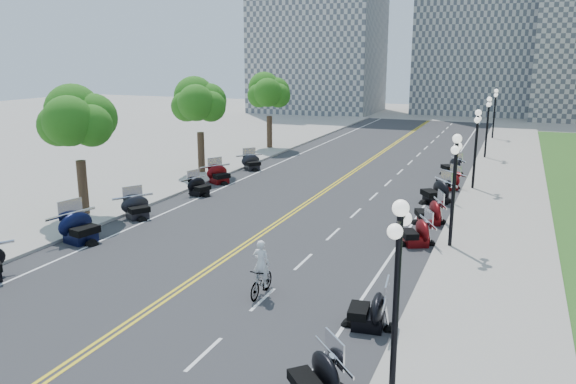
% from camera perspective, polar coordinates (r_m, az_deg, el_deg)
% --- Properties ---
extents(ground, '(160.00, 160.00, 0.00)m').
position_cam_1_polar(ground, '(24.65, -5.44, -6.08)').
color(ground, gray).
extents(road, '(16.00, 90.00, 0.01)m').
position_cam_1_polar(road, '(33.43, 2.54, -0.72)').
color(road, '#333335').
rests_on(road, ground).
extents(centerline_yellow_a, '(0.12, 90.00, 0.00)m').
position_cam_1_polar(centerline_yellow_a, '(33.46, 2.34, -0.69)').
color(centerline_yellow_a, yellow).
rests_on(centerline_yellow_a, road).
extents(centerline_yellow_b, '(0.12, 90.00, 0.00)m').
position_cam_1_polar(centerline_yellow_b, '(33.38, 2.73, -0.73)').
color(centerline_yellow_b, yellow).
rests_on(centerline_yellow_b, road).
extents(edge_line_north, '(0.12, 90.00, 0.00)m').
position_cam_1_polar(edge_line_north, '(31.91, 13.41, -1.78)').
color(edge_line_north, white).
rests_on(edge_line_north, road).
extents(edge_line_south, '(0.12, 90.00, 0.00)m').
position_cam_1_polar(edge_line_south, '(36.03, -7.08, 0.26)').
color(edge_line_south, white).
rests_on(edge_line_south, road).
extents(lane_dash_4, '(0.12, 2.00, 0.00)m').
position_cam_1_polar(lane_dash_4, '(16.86, -8.52, -15.96)').
color(lane_dash_4, white).
rests_on(lane_dash_4, road).
extents(lane_dash_5, '(0.12, 2.00, 0.00)m').
position_cam_1_polar(lane_dash_5, '(20.00, -2.57, -10.84)').
color(lane_dash_5, white).
rests_on(lane_dash_5, road).
extents(lane_dash_6, '(0.12, 2.00, 0.00)m').
position_cam_1_polar(lane_dash_6, '(23.41, 1.57, -7.08)').
color(lane_dash_6, white).
rests_on(lane_dash_6, road).
extents(lane_dash_7, '(0.12, 2.00, 0.00)m').
position_cam_1_polar(lane_dash_7, '(26.98, 4.60, -4.28)').
color(lane_dash_7, white).
rests_on(lane_dash_7, road).
extents(lane_dash_8, '(0.12, 2.00, 0.00)m').
position_cam_1_polar(lane_dash_8, '(30.65, 6.90, -2.13)').
color(lane_dash_8, white).
rests_on(lane_dash_8, road).
extents(lane_dash_9, '(0.12, 2.00, 0.00)m').
position_cam_1_polar(lane_dash_9, '(34.40, 8.69, -0.44)').
color(lane_dash_9, white).
rests_on(lane_dash_9, road).
extents(lane_dash_10, '(0.12, 2.00, 0.00)m').
position_cam_1_polar(lane_dash_10, '(38.20, 10.13, 0.92)').
color(lane_dash_10, white).
rests_on(lane_dash_10, road).
extents(lane_dash_11, '(0.12, 2.00, 0.00)m').
position_cam_1_polar(lane_dash_11, '(42.04, 11.31, 2.02)').
color(lane_dash_11, white).
rests_on(lane_dash_11, road).
extents(lane_dash_12, '(0.12, 2.00, 0.00)m').
position_cam_1_polar(lane_dash_12, '(45.90, 12.29, 2.95)').
color(lane_dash_12, white).
rests_on(lane_dash_12, road).
extents(lane_dash_13, '(0.12, 2.00, 0.00)m').
position_cam_1_polar(lane_dash_13, '(49.79, 13.12, 3.72)').
color(lane_dash_13, white).
rests_on(lane_dash_13, road).
extents(lane_dash_14, '(0.12, 2.00, 0.00)m').
position_cam_1_polar(lane_dash_14, '(53.69, 13.83, 4.39)').
color(lane_dash_14, white).
rests_on(lane_dash_14, road).
extents(lane_dash_15, '(0.12, 2.00, 0.00)m').
position_cam_1_polar(lane_dash_15, '(57.61, 14.45, 4.96)').
color(lane_dash_15, white).
rests_on(lane_dash_15, road).
extents(lane_dash_16, '(0.12, 2.00, 0.00)m').
position_cam_1_polar(lane_dash_16, '(61.53, 14.99, 5.46)').
color(lane_dash_16, white).
rests_on(lane_dash_16, road).
extents(lane_dash_17, '(0.12, 2.00, 0.00)m').
position_cam_1_polar(lane_dash_17, '(65.47, 15.46, 5.90)').
color(lane_dash_17, white).
rests_on(lane_dash_17, road).
extents(lane_dash_18, '(0.12, 2.00, 0.00)m').
position_cam_1_polar(lane_dash_18, '(69.41, 15.88, 6.29)').
color(lane_dash_18, white).
rests_on(lane_dash_18, road).
extents(lane_dash_19, '(0.12, 2.00, 0.00)m').
position_cam_1_polar(lane_dash_19, '(73.36, 16.26, 6.64)').
color(lane_dash_19, white).
rests_on(lane_dash_19, road).
extents(sidewalk_north, '(5.00, 90.00, 0.15)m').
position_cam_1_polar(sidewalk_north, '(31.57, 20.78, -2.35)').
color(sidewalk_north, '#9E9991').
rests_on(sidewalk_north, ground).
extents(sidewalk_south, '(5.00, 90.00, 0.15)m').
position_cam_1_polar(sidewalk_south, '(38.15, -12.46, 0.89)').
color(sidewalk_south, '#9E9991').
rests_on(sidewalk_south, ground).
extents(distant_block_a, '(18.00, 14.00, 26.00)m').
position_cam_1_polar(distant_block_a, '(87.53, 3.14, 16.72)').
color(distant_block_a, gray).
rests_on(distant_block_a, ground).
extents(distant_block_b, '(16.00, 12.00, 30.00)m').
position_cam_1_polar(distant_block_b, '(89.00, 18.68, 17.30)').
color(distant_block_b, gray).
rests_on(distant_block_b, ground).
extents(street_lamp_1, '(0.50, 1.20, 4.90)m').
position_cam_1_polar(street_lamp_1, '(13.92, 10.93, -10.79)').
color(street_lamp_1, black).
rests_on(street_lamp_1, sidewalk_north).
extents(street_lamp_2, '(0.50, 1.20, 4.90)m').
position_cam_1_polar(street_lamp_2, '(25.24, 16.46, 0.04)').
color(street_lamp_2, black).
rests_on(street_lamp_2, sidewalk_north).
extents(street_lamp_3, '(0.50, 1.20, 4.90)m').
position_cam_1_polar(street_lamp_3, '(37.00, 18.51, 4.09)').
color(street_lamp_3, black).
rests_on(street_lamp_3, sidewalk_north).
extents(street_lamp_4, '(0.50, 1.20, 4.90)m').
position_cam_1_polar(street_lamp_4, '(48.87, 19.57, 6.18)').
color(street_lamp_4, black).
rests_on(street_lamp_4, sidewalk_north).
extents(street_lamp_5, '(0.50, 1.20, 4.90)m').
position_cam_1_polar(street_lamp_5, '(60.79, 20.22, 7.45)').
color(street_lamp_5, black).
rests_on(street_lamp_5, sidewalk_north).
extents(tree_2, '(4.80, 4.80, 9.20)m').
position_cam_1_polar(tree_2, '(30.92, -20.60, 6.20)').
color(tree_2, '#235619').
rests_on(tree_2, sidewalk_south).
extents(tree_3, '(4.80, 4.80, 9.20)m').
position_cam_1_polar(tree_3, '(40.49, -8.98, 8.47)').
color(tree_3, '#235619').
rests_on(tree_3, sidewalk_south).
extents(tree_4, '(4.80, 4.80, 9.20)m').
position_cam_1_polar(tree_4, '(51.10, -1.92, 9.67)').
color(tree_4, '#235619').
rests_on(tree_4, sidewalk_south).
extents(motorcycle_n_3, '(2.56, 2.56, 1.27)m').
position_cam_1_polar(motorcycle_n_3, '(14.61, 2.80, -18.01)').
color(motorcycle_n_3, black).
rests_on(motorcycle_n_3, road).
extents(motorcycle_n_4, '(2.10, 2.10, 1.32)m').
position_cam_1_polar(motorcycle_n_4, '(18.01, 8.17, -11.60)').
color(motorcycle_n_4, black).
rests_on(motorcycle_n_4, road).
extents(motorcycle_n_6, '(2.59, 2.59, 1.34)m').
position_cam_1_polar(motorcycle_n_6, '(25.81, 12.88, -3.88)').
color(motorcycle_n_6, '#590A0C').
rests_on(motorcycle_n_6, road).
extents(motorcycle_n_7, '(2.57, 2.57, 1.38)m').
position_cam_1_polar(motorcycle_n_7, '(29.22, 14.14, -1.87)').
color(motorcycle_n_7, '#590A0C').
rests_on(motorcycle_n_7, road).
extents(motorcycle_n_8, '(3.05, 3.05, 1.53)m').
position_cam_1_polar(motorcycle_n_8, '(33.38, 14.78, 0.16)').
color(motorcycle_n_8, black).
rests_on(motorcycle_n_8, road).
extents(motorcycle_n_9, '(2.59, 2.59, 1.28)m').
position_cam_1_polar(motorcycle_n_9, '(37.01, 15.97, 1.19)').
color(motorcycle_n_9, '#590A0C').
rests_on(motorcycle_n_9, road).
extents(motorcycle_n_10, '(2.59, 2.59, 1.31)m').
position_cam_1_polar(motorcycle_n_10, '(42.00, 16.26, 2.62)').
color(motorcycle_n_10, black).
rests_on(motorcycle_n_10, road).
extents(motorcycle_s_5, '(2.65, 2.65, 1.56)m').
position_cam_1_polar(motorcycle_s_5, '(27.24, -20.38, -3.25)').
color(motorcycle_s_5, black).
rests_on(motorcycle_s_5, road).
extents(motorcycle_s_6, '(2.62, 2.62, 1.33)m').
position_cam_1_polar(motorcycle_s_6, '(30.36, -15.10, -1.38)').
color(motorcycle_s_6, black).
rests_on(motorcycle_s_6, road).
extents(motorcycle_s_7, '(2.19, 2.19, 1.24)m').
position_cam_1_polar(motorcycle_s_7, '(34.58, -9.00, 0.66)').
color(motorcycle_s_7, black).
rests_on(motorcycle_s_7, road).
extents(motorcycle_s_8, '(2.66, 2.66, 1.36)m').
position_cam_1_polar(motorcycle_s_8, '(37.69, -7.00, 1.90)').
color(motorcycle_s_8, '#590A0C').
rests_on(motorcycle_s_8, road).
extents(motorcycle_s_9, '(2.59, 2.59, 1.29)m').
position_cam_1_polar(motorcycle_s_9, '(41.97, -3.68, 3.12)').
color(motorcycle_s_9, black).
rests_on(motorcycle_s_9, road).
extents(bicycle, '(0.52, 1.80, 1.08)m').
position_cam_1_polar(bicycle, '(20.13, -2.72, -9.04)').
color(bicycle, '#A51414').
rests_on(bicycle, road).
extents(cyclist_rider, '(0.63, 0.41, 1.72)m').
position_cam_1_polar(cyclist_rider, '(19.63, -2.77, -5.28)').
color(cyclist_rider, silver).
rests_on(cyclist_rider, bicycle).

